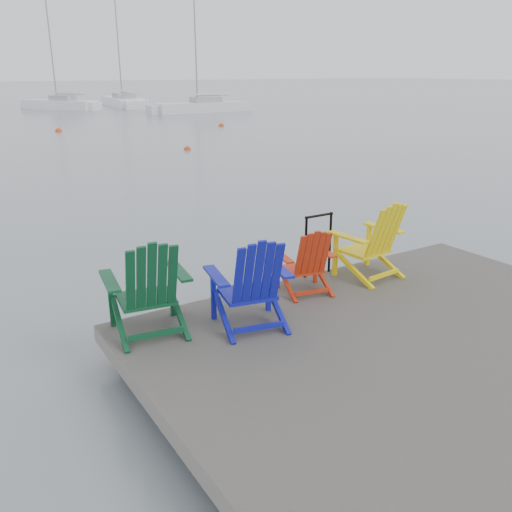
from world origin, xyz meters
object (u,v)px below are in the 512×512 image
handrail (318,239)px  chair_red (307,260)px  chair_yellow (373,240)px  chair_green (148,286)px  buoy_c (221,126)px  sailboat_mid (124,102)px  buoy_a (187,150)px  chair_blue (251,282)px  sailboat_far (202,108)px  buoy_d (59,132)px  sailboat_near (61,105)px

handrail → chair_red: (-0.56, -0.47, -0.09)m
handrail → chair_yellow: chair_yellow is taller
chair_green → buoy_c: (14.80, 25.51, -1.07)m
sailboat_mid → buoy_c: sailboat_mid is taller
chair_yellow → sailboat_mid: size_ratio=0.08×
chair_yellow → buoy_a: size_ratio=3.54×
handrail → chair_blue: bearing=-150.8°
chair_green → chair_blue: chair_green is taller
sailboat_mid → sailboat_far: (2.71, -11.92, 0.00)m
chair_green → sailboat_far: size_ratio=0.10×
chair_green → chair_yellow: 3.33m
sailboat_mid → buoy_c: 23.52m
buoy_c → buoy_a: bearing=-126.6°
sailboat_far → buoy_d: (-13.97, -9.46, -0.36)m
sailboat_mid → buoy_a: size_ratio=43.12×
sailboat_near → sailboat_mid: (6.52, 1.94, -0.00)m
buoy_a → buoy_d: size_ratio=0.81×
sailboat_far → buoy_a: (-10.94, -20.24, -0.36)m
handrail → chair_green: (-2.75, -0.50, 0.03)m
sailboat_mid → buoy_d: (-11.26, -21.38, -0.35)m
buoy_a → buoy_d: buoy_d is taller
handrail → buoy_c: bearing=64.3°
chair_green → chair_yellow: bearing=8.5°
chair_blue → chair_yellow: bearing=23.5°
sailboat_near → handrail: bearing=-133.4°
sailboat_near → chair_green: bearing=-136.6°
chair_red → sailboat_far: bearing=76.9°
sailboat_far → buoy_d: bearing=123.6°
handrail → sailboat_far: sailboat_far is taller
handrail → buoy_d: bearing=84.6°
handrail → sailboat_mid: 50.39m
handrail → buoy_d: handrail is taller
chair_red → buoy_d: (3.11, 27.54, -0.95)m
sailboat_far → sailboat_near: bearing=42.2°
sailboat_mid → chair_yellow: bearing=-97.8°
chair_red → sailboat_mid: sailboat_mid is taller
chair_green → sailboat_near: 48.08m
buoy_a → buoy_d: (-3.03, 10.79, 0.00)m
handrail → sailboat_near: 47.09m
chair_yellow → buoy_c: (11.47, 25.51, -1.06)m
buoy_a → sailboat_far: bearing=61.6°
chair_blue → chair_red: 1.26m
sailboat_far → buoy_c: 12.37m
sailboat_near → buoy_a: size_ratio=32.09×
chair_blue → chair_red: chair_blue is taller
sailboat_mid → sailboat_far: sailboat_mid is taller
buoy_c → buoy_d: bearing=167.7°
sailboat_near → sailboat_far: bearing=-81.7°
sailboat_far → buoy_d: sailboat_far is taller
chair_yellow → sailboat_mid: bearing=69.0°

